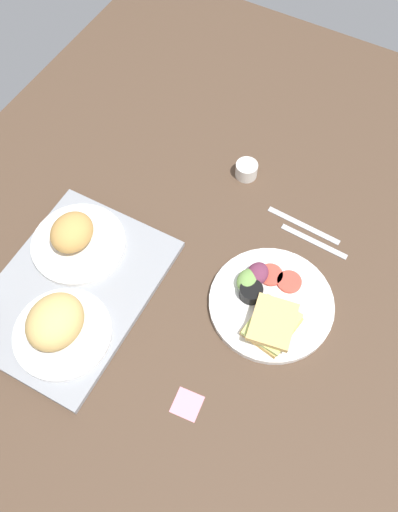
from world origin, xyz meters
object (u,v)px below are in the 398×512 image
object	(u,v)px
bread_plate_near	(58,326)
bread_plate_far	(75,238)
espresso_cup	(246,170)
knife	(304,225)
plate_with_salad	(269,303)
fork	(314,241)
serving_tray	(72,290)
sticky_note	(187,404)

from	to	relation	value
bread_plate_near	bread_plate_far	size ratio (longest dim) A/B	0.96
bread_plate_far	espresso_cup	world-z (taller)	bread_plate_far
bread_plate_near	knife	distance (cm)	62.00
plate_with_salad	fork	distance (cm)	20.86
serving_tray	bread_plate_far	bearing A→B (deg)	28.54
bread_plate_far	plate_with_salad	distance (cm)	46.57
serving_tray	bread_plate_near	distance (cm)	11.95
bread_plate_near	sticky_note	xyz separation A→B (cm)	(0.03, -30.75, -5.78)
bread_plate_far	knife	bearing A→B (deg)	-54.54
plate_with_salad	knife	xyz separation A→B (cm)	(23.66, 1.58, -1.49)
serving_tray	fork	xyz separation A→B (cm)	(38.52, -42.79, -0.55)
serving_tray	bread_plate_near	size ratio (longest dim) A/B	2.14
serving_tray	fork	bearing A→B (deg)	-48.01
plate_with_salad	serving_tray	bearing A→B (deg)	113.85
plate_with_salad	knife	size ratio (longest dim) A/B	1.46
serving_tray	bread_plate_near	xyz separation A→B (cm)	(-9.84, -4.52, 5.04)
espresso_cup	sticky_note	distance (cm)	60.77
serving_tray	fork	size ratio (longest dim) A/B	2.65
serving_tray	espresso_cup	world-z (taller)	espresso_cup
serving_tray	sticky_note	bearing A→B (deg)	-105.55
bread_plate_far	fork	xyz separation A→B (cm)	(28.50, -48.24, -4.32)
bread_plate_near	fork	xyz separation A→B (cm)	(48.36, -38.27, -5.59)
bread_plate_far	sticky_note	world-z (taller)	bread_plate_far
bread_plate_near	fork	world-z (taller)	bread_plate_near
serving_tray	espresso_cup	xyz separation A→B (cm)	(48.86, -19.55, 1.20)
serving_tray	bread_plate_near	world-z (taller)	bread_plate_near
bread_plate_near	plate_with_salad	world-z (taller)	bread_plate_near
serving_tray	sticky_note	size ratio (longest dim) A/B	8.04
fork	knife	world-z (taller)	same
plate_with_salad	espresso_cup	bearing A→B (deg)	33.89
bread_plate_far	fork	bearing A→B (deg)	-59.42
serving_tray	bread_plate_far	distance (cm)	12.01
bread_plate_far	espresso_cup	size ratio (longest dim) A/B	3.92
sticky_note	knife	bearing A→B (deg)	-3.93
fork	bread_plate_near	bearing A→B (deg)	54.25
knife	espresso_cup	bearing A→B (deg)	-17.76
serving_tray	fork	world-z (taller)	serving_tray
plate_with_salad	fork	world-z (taller)	plate_with_salad
knife	serving_tray	bearing A→B (deg)	50.06
plate_with_salad	knife	distance (cm)	23.76
bread_plate_far	plate_with_salad	bearing A→B (deg)	-80.29
bread_plate_far	espresso_cup	bearing A→B (deg)	-32.76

